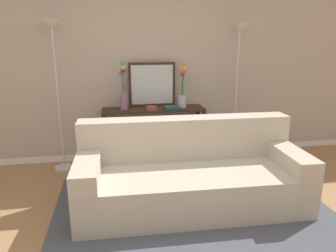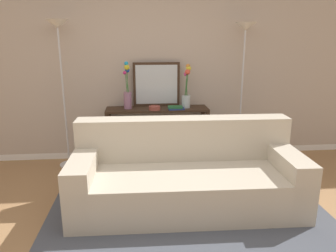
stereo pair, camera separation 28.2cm
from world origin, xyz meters
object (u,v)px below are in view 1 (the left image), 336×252
Objects in this scene: floor_lamp_left at (54,54)px; book_stack at (172,108)px; wall_mirror at (152,85)px; vase_short_flowers at (183,91)px; console_table at (154,125)px; vase_tall_flowers at (124,93)px; fruit_bowl at (152,108)px; floor_lamp_right at (238,54)px; couch at (190,176)px; book_row_under_console at (128,160)px.

floor_lamp_left reaches higher than book_stack.
vase_short_flowers is at bearing -20.51° from wall_mirror.
console_table is 0.61m from vase_tall_flowers.
console_table is at bearing -91.28° from wall_mirror.
book_stack is at bearing -148.13° from vase_short_flowers.
floor_lamp_left is 1.40m from fruit_bowl.
couch is at bearing -127.94° from floor_lamp_right.
book_row_under_console is (-1.55, 0.03, -1.45)m from floor_lamp_right.
book_row_under_console is at bearing 180.00° from console_table.
wall_mirror reaches higher than fruit_bowl.
console_table is 0.62m from vase_short_flowers.
couch reaches higher than book_row_under_console.
vase_tall_flowers is (-0.62, 1.26, 0.70)m from couch.
floor_lamp_left is at bearing -177.93° from vase_tall_flowers.
fruit_bowl is at bearing -110.11° from console_table.
wall_mirror is at bearing 80.39° from fruit_bowl.
couch is 1.45m from vase_short_flowers.
console_table is at bearing 178.71° from floor_lamp_right.
floor_lamp_left is at bearing -171.93° from wall_mirror.
vase_tall_flowers is (0.84, 0.03, -0.51)m from floor_lamp_left.
fruit_bowl is (0.36, -0.12, -0.20)m from vase_tall_flowers.
wall_mirror is at bearing 98.79° from couch.
vase_short_flowers is at bearing 81.55° from couch.
book_row_under_console is at bearing 115.26° from couch.
vase_tall_flowers is 4.04× the size of fruit_bowl.
floor_lamp_right is 2.95× the size of wall_mirror.
floor_lamp_right is at bearing -0.98° from book_row_under_console.
vase_short_flowers is at bearing -0.35° from vase_tall_flowers.
vase_short_flowers is 0.50m from fruit_bowl.
floor_lamp_right reaches higher than vase_tall_flowers.
floor_lamp_right is 8.52× the size of book_stack.
book_stack reaches higher than book_row_under_console.
floor_lamp_right is at bearing -1.10° from vase_tall_flowers.
vase_short_flowers is at bearing 31.87° from book_stack.
fruit_bowl is at bearing -176.00° from floor_lamp_right.
vase_tall_flowers is at bearing 116.27° from couch.
vase_short_flowers reaches higher than couch.
console_table is 0.73× the size of floor_lamp_right.
vase_tall_flowers is at bearing 179.45° from console_table.
couch is 5.72× the size of book_row_under_console.
book_stack is at bearing -22.29° from console_table.
console_table is at bearing 69.89° from fruit_bowl.
vase_tall_flowers is 1.07× the size of vase_short_flowers.
fruit_bowl is 0.29m from book_stack.
book_row_under_console is at bearing -158.21° from wall_mirror.
couch is at bearing -98.45° from vase_short_flowers.
book_stack is at bearing 88.73° from couch.
wall_mirror is 0.45m from book_stack.
console_table is 2.35× the size of vase_short_flowers.
floor_lamp_left reaches higher than vase_short_flowers.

